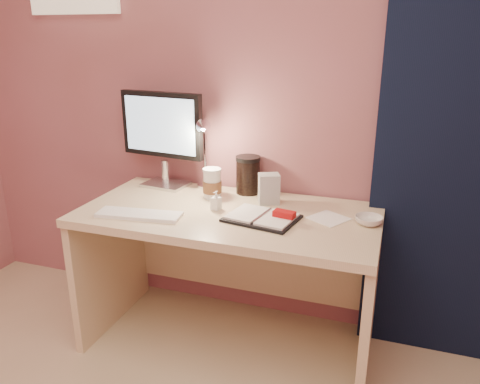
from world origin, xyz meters
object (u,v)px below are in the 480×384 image
(monitor, at_px, (163,131))
(coffee_cup, at_px, (212,184))
(planner, at_px, (264,217))
(dark_jar, at_px, (248,177))
(lotion_bottle, at_px, (216,200))
(product_box, at_px, (269,189))
(keyboard, at_px, (139,214))
(bowl, at_px, (369,220))
(desk_lamp, at_px, (191,146))
(desk, at_px, (234,248))

(monitor, relative_size, coffee_cup, 3.31)
(planner, relative_size, dark_jar, 1.96)
(lotion_bottle, xyz_separation_m, product_box, (0.21, 0.17, 0.03))
(dark_jar, bearing_deg, planner, -61.36)
(keyboard, distance_m, product_box, 0.63)
(planner, height_order, coffee_cup, coffee_cup)
(keyboard, bearing_deg, bowl, 5.94)
(dark_jar, distance_m, desk_lamp, 0.33)
(monitor, xyz_separation_m, lotion_bottle, (0.40, -0.25, -0.26))
(lotion_bottle, height_order, product_box, product_box)
(product_box, relative_size, desk_lamp, 0.37)
(desk, distance_m, monitor, 0.73)
(keyboard, bearing_deg, dark_jar, 44.99)
(keyboard, height_order, bowl, bowl)
(planner, xyz_separation_m, coffee_cup, (-0.33, 0.20, 0.06))
(monitor, height_order, product_box, monitor)
(planner, bearing_deg, product_box, 109.64)
(bowl, bearing_deg, product_box, 165.78)
(desk, xyz_separation_m, planner, (0.19, -0.12, 0.24))
(desk, bearing_deg, planner, -33.03)
(planner, height_order, product_box, product_box)
(monitor, bearing_deg, planner, -17.94)
(keyboard, distance_m, planner, 0.57)
(lotion_bottle, relative_size, desk_lamp, 0.23)
(coffee_cup, xyz_separation_m, lotion_bottle, (0.08, -0.15, -0.03))
(monitor, distance_m, dark_jar, 0.51)
(coffee_cup, bearing_deg, desk, -29.46)
(planner, bearing_deg, coffee_cup, 158.44)
(lotion_bottle, distance_m, dark_jar, 0.29)
(lotion_bottle, bearing_deg, coffee_cup, 118.25)
(lotion_bottle, xyz_separation_m, dark_jar, (0.07, 0.28, 0.04))
(product_box, xyz_separation_m, desk_lamp, (-0.43, 0.04, 0.18))
(keyboard, xyz_separation_m, coffee_cup, (0.22, 0.35, 0.06))
(lotion_bottle, distance_m, desk_lamp, 0.36)
(desk, distance_m, bowl, 0.69)
(desk, relative_size, planner, 4.06)
(desk, distance_m, lotion_bottle, 0.29)
(bowl, bearing_deg, keyboard, -166.73)
(monitor, bearing_deg, bowl, -3.61)
(planner, height_order, bowl, planner)
(monitor, distance_m, product_box, 0.66)
(dark_jar, height_order, desk_lamp, desk_lamp)
(planner, distance_m, coffee_cup, 0.39)
(dark_jar, height_order, product_box, dark_jar)
(keyboard, xyz_separation_m, planner, (0.55, 0.14, 0.00))
(bowl, xyz_separation_m, lotion_bottle, (-0.70, -0.04, 0.03))
(monitor, relative_size, product_box, 3.45)
(keyboard, xyz_separation_m, lotion_bottle, (0.30, 0.20, 0.04))
(coffee_cup, distance_m, product_box, 0.29)
(keyboard, distance_m, desk_lamp, 0.48)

